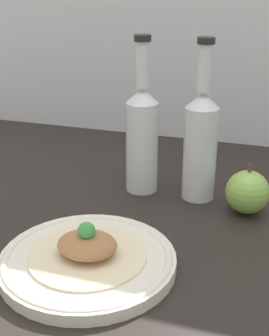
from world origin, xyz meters
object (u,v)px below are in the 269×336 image
at_px(plated_food, 87,248).
at_px(cider_bottle_right, 201,141).
at_px(plate, 88,260).
at_px(cider_bottle_left, 142,135).
at_px(apple, 247,192).

height_order(plated_food, cider_bottle_right, cider_bottle_right).
relative_size(plate, cider_bottle_left, 0.86).
bearing_deg(plate, cider_bottle_left, 91.08).
bearing_deg(cider_bottle_right, plate, -110.79).
relative_size(plate, apple, 2.77).
bearing_deg(cider_bottle_left, apple, -9.64).
bearing_deg(cider_bottle_left, cider_bottle_right, 0.00).
xyz_separation_m(plate, plated_food, (0.00, 0.00, 0.02)).
height_order(cider_bottle_right, apple, cider_bottle_right).
relative_size(plated_food, cider_bottle_left, 0.58).
relative_size(cider_bottle_left, cider_bottle_right, 1.00).
bearing_deg(apple, cider_bottle_right, 159.58).
xyz_separation_m(plate, cider_bottle_right, (0.11, 0.30, 0.11)).
bearing_deg(plated_food, cider_bottle_left, 91.08).
relative_size(cider_bottle_right, apple, 3.21).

